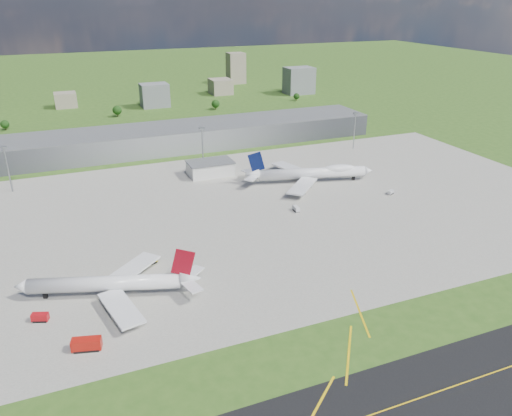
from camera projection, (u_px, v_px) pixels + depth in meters
name	position (u px, v px, depth m)	size (l,w,h in m)	color
ground	(175.00, 154.00, 340.53)	(1400.00, 1400.00, 0.00)	#32571B
apron	(246.00, 212.00, 250.44)	(360.00, 190.00, 0.08)	gray
terminal	(169.00, 138.00, 350.33)	(300.00, 42.00, 15.00)	gray
ops_building	(210.00, 169.00, 299.90)	(26.00, 16.00, 8.00)	silver
mast_west	(6.00, 161.00, 269.05)	(3.50, 2.00, 25.90)	gray
mast_center	(202.00, 140.00, 307.24)	(3.50, 2.00, 25.90)	gray
mast_east	(355.00, 124.00, 345.44)	(3.50, 2.00, 25.90)	gray
airliner_red_twin	(112.00, 284.00, 179.09)	(64.53, 49.12, 18.18)	white
airliner_blue_quad	(312.00, 173.00, 287.86)	(74.11, 57.09, 19.64)	white
fire_truck	(87.00, 345.00, 152.62)	(9.48, 5.51, 3.92)	#AB140C
crash_tender	(40.00, 318.00, 166.19)	(5.93, 4.13, 2.89)	#B40C13
tug_yellow	(152.00, 261.00, 202.18)	(4.45, 3.29, 1.94)	yellow
van_white_near	(296.00, 209.00, 250.57)	(2.46, 4.97, 2.49)	silver
van_white_far	(391.00, 192.00, 271.94)	(4.66, 3.61, 2.23)	silver
bldg_cw	(66.00, 100.00, 478.52)	(20.00, 18.00, 14.00)	gray
bldg_c	(155.00, 95.00, 479.20)	(26.00, 20.00, 22.00)	slate
bldg_ce	(220.00, 87.00, 542.19)	(22.00, 24.00, 16.00)	gray
bldg_e	(299.00, 81.00, 542.08)	(30.00, 22.00, 28.00)	slate
bldg_tall_e	(236.00, 68.00, 603.15)	(20.00, 18.00, 36.00)	gray
tree_w	(5.00, 124.00, 398.22)	(6.75, 6.75, 8.25)	#382314
tree_c	(117.00, 110.00, 441.84)	(8.10, 8.10, 9.90)	#382314
tree_e	(216.00, 104.00, 468.97)	(7.65, 7.65, 9.35)	#382314
tree_far_e	(297.00, 96.00, 509.11)	(6.30, 6.30, 7.70)	#382314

